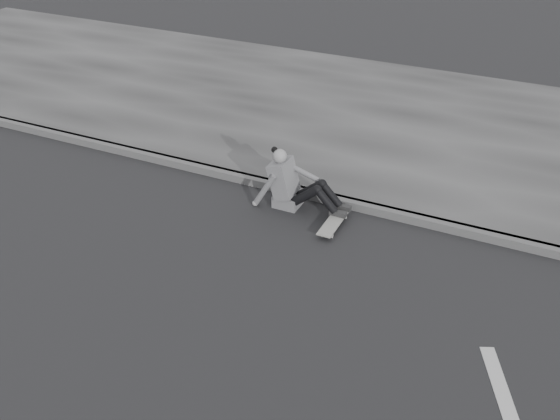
# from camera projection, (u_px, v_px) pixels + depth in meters

# --- Properties ---
(ground) EXTENTS (80.00, 80.00, 0.00)m
(ground) POSITION_uv_depth(u_px,v_px,m) (210.00, 297.00, 7.25)
(ground) COLOR black
(ground) RESTS_ON ground
(curb) EXTENTS (24.00, 0.16, 0.12)m
(curb) POSITION_uv_depth(u_px,v_px,m) (300.00, 192.00, 9.19)
(curb) COLOR #474747
(curb) RESTS_ON ground
(sidewalk) EXTENTS (24.00, 6.00, 0.12)m
(sidewalk) POSITION_uv_depth(u_px,v_px,m) (366.00, 117.00, 11.51)
(sidewalk) COLOR #363636
(sidewalk) RESTS_ON ground
(skateboard) EXTENTS (0.20, 0.78, 0.09)m
(skateboard) POSITION_uv_depth(u_px,v_px,m) (334.00, 222.00, 8.47)
(skateboard) COLOR #A8A8A2
(skateboard) RESTS_ON ground
(seated_woman) EXTENTS (1.38, 0.46, 0.88)m
(seated_woman) POSITION_uv_depth(u_px,v_px,m) (292.00, 184.00, 8.77)
(seated_woman) COLOR #58585B
(seated_woman) RESTS_ON ground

